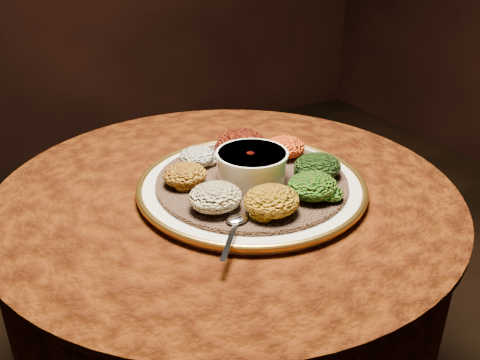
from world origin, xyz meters
TOP-DOWN VIEW (x-y plane):
  - table at (0.00, 0.00)m, footprint 0.96×0.96m
  - platter at (0.04, -0.04)m, footprint 0.59×0.59m
  - injera at (0.04, -0.04)m, footprint 0.46×0.46m
  - stew_bowl at (0.04, -0.04)m, footprint 0.15×0.15m
  - spoon at (-0.07, -0.17)m, footprint 0.11×0.12m
  - portion_ayib at (-0.02, 0.08)m, footprint 0.08×0.07m
  - portion_kitfo at (0.09, 0.09)m, footprint 0.11×0.10m
  - portion_tikil at (0.16, 0.03)m, footprint 0.09×0.09m
  - portion_gomen at (0.16, -0.09)m, footprint 0.10×0.09m
  - portion_mixveg at (0.10, -0.15)m, footprint 0.10×0.09m
  - portion_kik at (0.00, -0.16)m, footprint 0.10×0.10m
  - portion_timatim at (-0.08, -0.10)m, footprint 0.10×0.09m
  - portion_shiro at (-0.09, 0.01)m, footprint 0.09×0.08m

SIDE VIEW (x-z plane):
  - table at x=0.00m, z-range 0.19..0.92m
  - platter at x=0.04m, z-range 0.73..0.76m
  - injera at x=0.04m, z-range 0.75..0.76m
  - spoon at x=-0.07m, z-range 0.76..0.77m
  - portion_ayib at x=-0.02m, z-range 0.76..0.80m
  - portion_shiro at x=-0.09m, z-range 0.76..0.80m
  - portion_tikil at x=0.16m, z-range 0.76..0.81m
  - portion_mixveg at x=0.10m, z-range 0.76..0.81m
  - portion_gomen at x=0.16m, z-range 0.76..0.81m
  - portion_timatim at x=-0.08m, z-range 0.76..0.81m
  - portion_kik at x=0.00m, z-range 0.76..0.81m
  - portion_kitfo at x=0.09m, z-range 0.76..0.81m
  - stew_bowl at x=0.04m, z-range 0.77..0.83m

